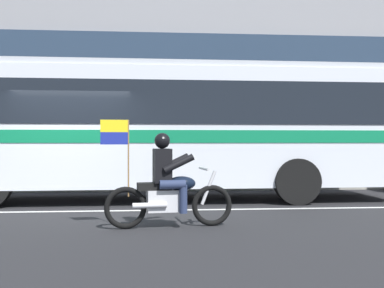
% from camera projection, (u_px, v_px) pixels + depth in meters
% --- Properties ---
extents(ground_plane, '(60.00, 60.00, 0.00)m').
position_uv_depth(ground_plane, '(71.00, 207.00, 10.59)').
color(ground_plane, black).
extents(sidewalk_curb, '(28.00, 3.80, 0.15)m').
position_uv_depth(sidewalk_curb, '(96.00, 183.00, 15.67)').
color(sidewalk_curb, gray).
rests_on(sidewalk_curb, ground_plane).
extents(lane_center_stripe, '(26.60, 0.14, 0.01)m').
position_uv_depth(lane_center_stripe, '(67.00, 211.00, 9.99)').
color(lane_center_stripe, silver).
rests_on(lane_center_stripe, ground_plane).
extents(transit_bus, '(11.56, 2.78, 3.22)m').
position_uv_depth(transit_bus, '(155.00, 122.00, 11.93)').
color(transit_bus, silver).
rests_on(transit_bus, ground_plane).
extents(motorcycle_with_rider, '(2.19, 0.67, 1.78)m').
position_uv_depth(motorcycle_with_rider, '(168.00, 187.00, 8.15)').
color(motorcycle_with_rider, black).
rests_on(motorcycle_with_rider, ground_plane).
extents(fire_hydrant, '(0.22, 0.30, 0.75)m').
position_uv_depth(fire_hydrant, '(201.00, 172.00, 14.55)').
color(fire_hydrant, gold).
rests_on(fire_hydrant, sidewalk_curb).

